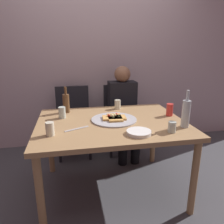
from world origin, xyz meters
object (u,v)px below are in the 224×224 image
soda_can (170,110)px  guest_in_sweater (124,108)px  chair_right (121,114)px  chair_left (73,116)px  short_glass (172,127)px  pizza_slice_last (114,117)px  pizza_slice_extra (115,117)px  beer_bottle (186,113)px  pizza_tray (114,119)px  tumbler_far (118,104)px  wine_bottle (66,103)px  tumbler_near (50,129)px  wine_glass (62,113)px  dining_table (111,129)px  plate_stack (139,132)px  table_knife (77,129)px

soda_can → guest_in_sweater: guest_in_sweater is taller
chair_right → chair_left: bearing=0.0°
short_glass → pizza_slice_last: bearing=135.9°
pizza_slice_extra → beer_bottle: bearing=-28.7°
pizza_tray → tumbler_far: size_ratio=4.24×
short_glass → guest_in_sweater: size_ratio=0.08×
pizza_slice_last → soda_can: bearing=2.5°
wine_bottle → pizza_tray: bearing=-37.6°
pizza_slice_last → tumbler_near: bearing=-154.1°
pizza_slice_last → tumbler_near: (-0.56, -0.27, 0.03)m
pizza_tray → short_glass: bearing=-43.7°
pizza_tray → wine_glass: (-0.48, 0.15, 0.05)m
guest_in_sweater → short_glass: bearing=96.3°
dining_table → wine_glass: (-0.45, 0.18, 0.13)m
chair_left → guest_in_sweater: bearing=166.9°
beer_bottle → tumbler_far: size_ratio=3.19×
pizza_tray → soda_can: bearing=3.1°
pizza_slice_extra → soda_can: 0.57m
plate_stack → guest_in_sweater: (0.15, 1.11, -0.11)m
table_knife → chair_right: size_ratio=0.24×
tumbler_near → chair_left: chair_left is taller
soda_can → dining_table: bearing=-174.4°
wine_bottle → short_glass: bearing=-40.6°
pizza_slice_last → tumbler_far: bearing=72.5°
pizza_slice_extra → guest_in_sweater: size_ratio=0.19×
pizza_tray → wine_bottle: bearing=142.4°
pizza_slice_extra → tumbler_far: 0.38m
beer_bottle → plate_stack: size_ratio=1.62×
pizza_tray → tumbler_near: bearing=-154.6°
dining_table → wine_glass: wine_glass is taller
tumbler_near → chair_right: 1.46m
pizza_slice_last → dining_table: bearing=-133.2°
tumbler_near → tumbler_far: bearing=43.3°
pizza_tray → beer_bottle: beer_bottle is taller
wine_glass → short_glass: wine_glass is taller
beer_bottle → short_glass: beer_bottle is taller
dining_table → chair_right: (0.31, 0.92, -0.15)m
dining_table → soda_can: 0.63m
beer_bottle → chair_left: size_ratio=0.36×
short_glass → wine_glass: bearing=148.7°
dining_table → pizza_tray: pizza_tray is taller
guest_in_sweater → wine_bottle: bearing=29.1°
wine_bottle → tumbler_near: size_ratio=2.51×
wine_glass → short_glass: size_ratio=1.25×
plate_stack → table_knife: 0.52m
beer_bottle → soda_can: size_ratio=2.65×
beer_bottle → tumbler_near: 1.13m
plate_stack → chair_left: (-0.50, 1.27, -0.24)m
tumbler_far → plate_stack: 0.75m
table_knife → wine_bottle: bearing=75.5°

